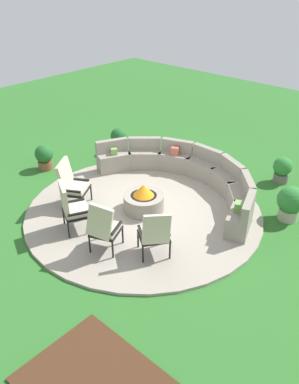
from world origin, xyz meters
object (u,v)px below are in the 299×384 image
(lounge_chair_front_right, at_px, (72,206))
(potted_plant_3, at_px, (290,202))
(lounge_chair_back_right, at_px, (155,233))
(potted_plant_1, at_px, (119,139))
(fire_pit, at_px, (144,200))
(potted_plant_2, at_px, (44,156))
(lounge_chair_front_left, at_px, (72,183))
(curved_stone_bench, at_px, (189,174))
(potted_plant_0, at_px, (282,169))
(lounge_chair_back_left, at_px, (103,227))

(lounge_chair_front_right, xyz_separation_m, potted_plant_3, (3.22, 3.56, -0.19))
(lounge_chair_back_right, relative_size, potted_plant_1, 1.35)
(fire_pit, bearing_deg, potted_plant_2, -176.29)
(lounge_chair_back_right, bearing_deg, fire_pit, 85.69)
(lounge_chair_back_right, relative_size, potted_plant_2, 1.46)
(lounge_chair_front_left, relative_size, lounge_chair_front_right, 1.01)
(potted_plant_1, height_order, potted_plant_3, potted_plant_3)
(curved_stone_bench, relative_size, potted_plant_1, 6.26)
(lounge_chair_front_right, height_order, potted_plant_0, lounge_chair_front_right)
(lounge_chair_front_left, bearing_deg, potted_plant_1, 176.25)
(potted_plant_0, xyz_separation_m, potted_plant_3, (0.93, -1.52, 0.06))
(lounge_chair_front_left, distance_m, potted_plant_2, 2.30)
(fire_pit, relative_size, potted_plant_2, 1.31)
(fire_pit, distance_m, lounge_chair_front_right, 1.72)
(lounge_chair_back_right, xyz_separation_m, potted_plant_0, (0.40, 4.58, -0.22))
(lounge_chair_back_left, bearing_deg, curved_stone_bench, 73.69)
(potted_plant_1, bearing_deg, lounge_chair_back_right, -36.16)
(fire_pit, xyz_separation_m, potted_plant_3, (2.62, 1.99, 0.13))
(potted_plant_1, bearing_deg, fire_pit, -34.41)
(lounge_chair_front_left, distance_m, lounge_chair_back_right, 2.68)
(curved_stone_bench, bearing_deg, potted_plant_0, 49.63)
(lounge_chair_front_left, xyz_separation_m, lounge_chair_back_left, (1.84, -0.67, -0.00))
(lounge_chair_back_left, relative_size, potted_plant_1, 1.50)
(lounge_chair_front_right, height_order, potted_plant_2, lounge_chair_front_right)
(lounge_chair_front_left, bearing_deg, lounge_chair_back_left, 39.58)
(lounge_chair_back_right, bearing_deg, curved_stone_bench, 59.83)
(potted_plant_0, height_order, potted_plant_2, potted_plant_2)
(lounge_chair_back_left, height_order, potted_plant_2, lounge_chair_back_left)
(curved_stone_bench, relative_size, lounge_chair_front_left, 4.20)
(curved_stone_bench, distance_m, potted_plant_3, 2.58)
(potted_plant_2, height_order, potted_plant_3, potted_plant_3)
(lounge_chair_front_left, height_order, potted_plant_3, lounge_chair_front_left)
(lounge_chair_back_left, relative_size, potted_plant_3, 1.41)
(fire_pit, bearing_deg, curved_stone_bench, 87.33)
(potted_plant_1, bearing_deg, curved_stone_bench, -6.72)
(curved_stone_bench, height_order, lounge_chair_front_right, lounge_chair_front_right)
(curved_stone_bench, relative_size, potted_plant_0, 6.85)
(lounge_chair_front_right, distance_m, potted_plant_0, 5.58)
(potted_plant_2, bearing_deg, potted_plant_1, 71.79)
(lounge_chair_back_left, distance_m, potted_plant_2, 4.25)
(lounge_chair_front_right, bearing_deg, potted_plant_3, 74.56)
(potted_plant_3, bearing_deg, lounge_chair_back_right, -113.61)
(curved_stone_bench, distance_m, lounge_chair_back_left, 3.26)
(potted_plant_1, xyz_separation_m, potted_plant_2, (-0.72, -2.18, -0.03))
(potted_plant_0, distance_m, potted_plant_3, 1.78)
(fire_pit, bearing_deg, potted_plant_0, 64.23)
(potted_plant_0, xyz_separation_m, potted_plant_1, (-4.54, -1.56, 0.04))
(potted_plant_3, bearing_deg, potted_plant_1, -179.60)
(curved_stone_bench, height_order, lounge_chair_front_left, lounge_chair_front_left)
(lounge_chair_front_right, height_order, lounge_chair_back_right, lounge_chair_front_right)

